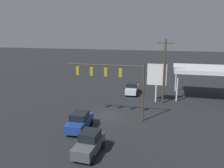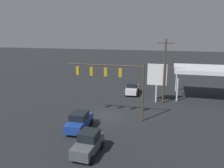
% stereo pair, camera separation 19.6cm
% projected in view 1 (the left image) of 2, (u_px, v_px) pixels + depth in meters
% --- Properties ---
extents(ground_plane, '(200.00, 200.00, 0.00)m').
position_uv_depth(ground_plane, '(108.00, 116.00, 27.71)').
color(ground_plane, black).
extents(traffic_signal_assembly, '(9.21, 0.43, 6.85)m').
position_uv_depth(traffic_signal_assembly, '(112.00, 76.00, 25.77)').
color(traffic_signal_assembly, '#473828').
rests_on(traffic_signal_assembly, ground).
extents(utility_pole, '(2.40, 0.26, 9.42)m').
position_uv_depth(utility_pole, '(164.00, 70.00, 31.42)').
color(utility_pole, '#473828').
rests_on(utility_pole, ground).
extents(gas_station_canopy, '(11.67, 7.30, 4.92)m').
position_uv_depth(gas_station_canopy, '(212.00, 70.00, 34.10)').
color(gas_station_canopy, silver).
rests_on(gas_station_canopy, ground).
extents(price_sign, '(2.82, 0.27, 5.80)m').
position_uv_depth(price_sign, '(157.00, 76.00, 32.20)').
color(price_sign, silver).
rests_on(price_sign, ground).
extents(sedan_waiting, '(2.19, 4.46, 1.93)m').
position_uv_depth(sedan_waiting, '(80.00, 121.00, 23.61)').
color(sedan_waiting, navy).
rests_on(sedan_waiting, ground).
extents(hatchback_crossing, '(2.10, 3.87, 1.97)m').
position_uv_depth(hatchback_crossing, '(89.00, 143.00, 18.95)').
color(hatchback_crossing, '#474C51').
rests_on(hatchback_crossing, ground).
extents(sedan_far, '(2.24, 4.49, 1.93)m').
position_uv_depth(sedan_far, '(132.00, 88.00, 37.18)').
color(sedan_far, silver).
rests_on(sedan_far, ground).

